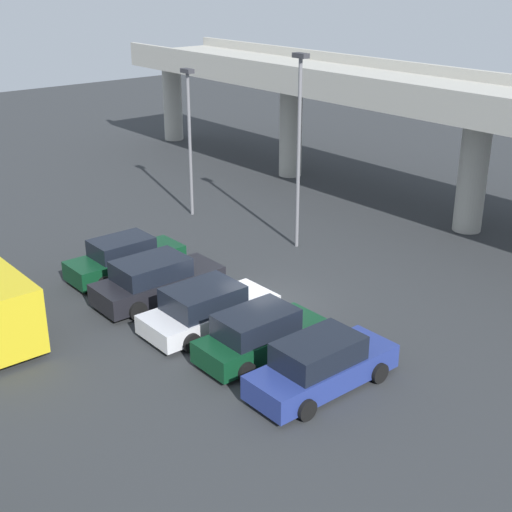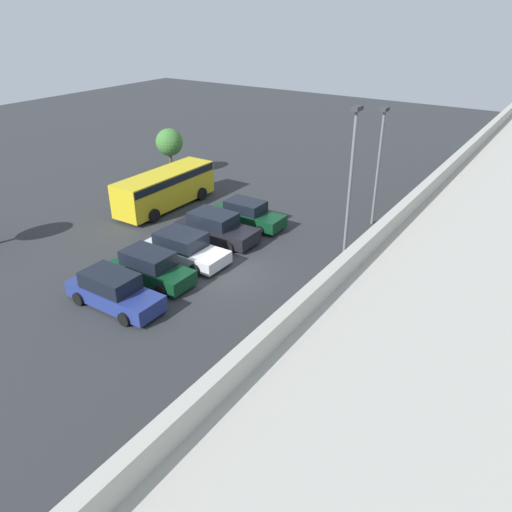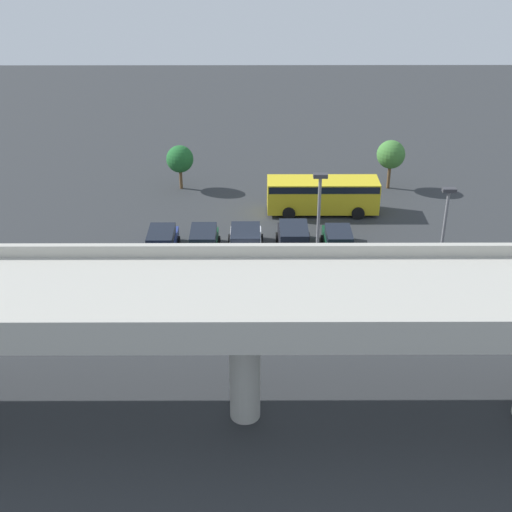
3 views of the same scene
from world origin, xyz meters
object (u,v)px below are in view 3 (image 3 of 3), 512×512
at_px(tree_front_centre, 180,159).
at_px(parked_car_4, 161,245).
at_px(shuttle_bus, 323,193).
at_px(tree_front_left, 391,155).
at_px(parked_car_3, 203,244).
at_px(parked_car_1, 294,241).
at_px(parked_car_2, 246,243).
at_px(lamp_post_mid_lot, 442,240).
at_px(lamp_post_near_aisle, 318,239).
at_px(parked_car_0, 339,244).

bearing_deg(tree_front_centre, parked_car_4, 88.77).
bearing_deg(shuttle_bus, tree_front_left, 39.27).
bearing_deg(tree_front_left, parked_car_3, 38.84).
relative_size(parked_car_1, parked_car_2, 1.01).
bearing_deg(lamp_post_mid_lot, parked_car_4, -21.92).
distance_m(lamp_post_mid_lot, tree_front_centre, 23.25).
height_order(parked_car_1, lamp_post_mid_lot, lamp_post_mid_lot).
relative_size(parked_car_4, tree_front_left, 1.29).
distance_m(parked_car_2, tree_front_left, 15.33).
xyz_separation_m(parked_car_1, parked_car_2, (3.05, 0.14, -0.05)).
bearing_deg(parked_car_1, lamp_post_near_aisle, 5.20).
relative_size(parked_car_2, shuttle_bus, 0.62).
relative_size(parked_car_1, tree_front_centre, 1.44).
bearing_deg(parked_car_3, parked_car_0, 90.05).
relative_size(parked_car_2, lamp_post_mid_lot, 0.67).
relative_size(parked_car_4, lamp_post_near_aisle, 0.58).
distance_m(parked_car_4, lamp_post_mid_lot, 17.24).
bearing_deg(lamp_post_mid_lot, parked_car_2, -32.44).
relative_size(parked_car_0, parked_car_1, 0.97).
bearing_deg(parked_car_3, tree_front_left, 128.84).
bearing_deg(lamp_post_near_aisle, parked_car_3, -49.62).
distance_m(parked_car_1, lamp_post_near_aisle, 8.84).
bearing_deg(parked_car_3, parked_car_2, 92.95).
relative_size(shuttle_bus, tree_front_centre, 2.28).
xyz_separation_m(parked_car_0, lamp_post_mid_lot, (-4.56, 6.49, 3.55)).
bearing_deg(parked_car_2, parked_car_0, 88.74).
relative_size(parked_car_3, shuttle_bus, 0.56).
bearing_deg(lamp_post_near_aisle, lamp_post_mid_lot, -171.11).
bearing_deg(parked_car_1, parked_car_0, 84.53).
distance_m(parked_car_0, shuttle_bus, 6.43).
bearing_deg(parked_car_0, parked_car_1, -95.47).
relative_size(lamp_post_near_aisle, tree_front_centre, 2.47).
height_order(lamp_post_near_aisle, tree_front_centre, lamp_post_near_aisle).
xyz_separation_m(parked_car_1, parked_car_4, (8.30, 0.45, -0.01)).
distance_m(shuttle_bus, lamp_post_mid_lot, 14.10).
relative_size(tree_front_left, tree_front_centre, 1.11).
bearing_deg(parked_car_4, parked_car_0, 90.95).
height_order(lamp_post_near_aisle, lamp_post_mid_lot, lamp_post_near_aisle).
xyz_separation_m(parked_car_4, shuttle_bus, (-10.62, -6.56, 0.70)).
distance_m(parked_car_4, tree_front_left, 19.56).
relative_size(parked_car_3, parked_car_4, 0.90).
height_order(parked_car_4, lamp_post_mid_lot, lamp_post_mid_lot).
height_order(parked_car_2, parked_car_3, parked_car_3).
distance_m(parked_car_2, lamp_post_near_aisle, 9.49).
height_order(lamp_post_near_aisle, tree_front_left, lamp_post_near_aisle).
height_order(shuttle_bus, tree_front_centre, tree_front_centre).
relative_size(parked_car_1, tree_front_left, 1.30).
height_order(shuttle_bus, lamp_post_mid_lot, lamp_post_mid_lot).
bearing_deg(lamp_post_mid_lot, parked_car_1, -42.54).
bearing_deg(parked_car_1, parked_car_3, -87.23).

